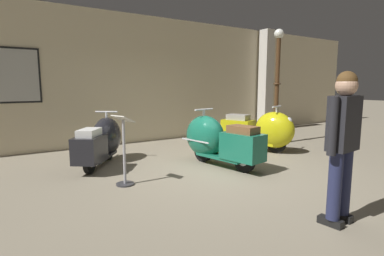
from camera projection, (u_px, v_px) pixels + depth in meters
The scene contains 8 objects.
ground_plane at pixel (219, 173), 5.34m from camera, with size 60.00×60.00×0.00m, color gray.
showroom_back_wall at pixel (142, 80), 8.19m from camera, with size 18.00×0.63×3.37m.
scooter_0 at pixel (102, 141), 5.91m from camera, with size 1.37×1.63×1.02m.
scooter_1 at pixel (216, 140), 5.84m from camera, with size 0.81×1.83×1.08m.
scooter_2 at pixel (263, 130), 7.07m from camera, with size 1.09×1.83×1.08m.
lamppost at pixel (277, 88), 7.81m from camera, with size 0.28×0.28×2.95m.
visitor_0 at pixel (343, 138), 3.26m from camera, with size 0.57×0.30×1.69m.
info_stanchion at pixel (124, 156), 4.65m from camera, with size 0.31×0.37×1.10m.
Camera 1 is at (-3.21, -4.09, 1.54)m, focal length 28.26 mm.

